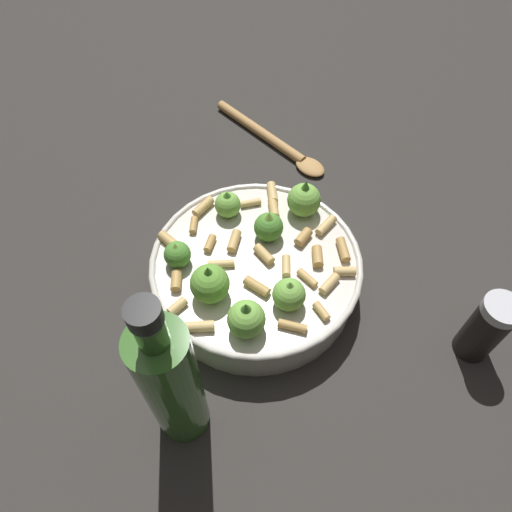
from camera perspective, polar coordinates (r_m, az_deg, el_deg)
name	(u,v)px	position (r m, az deg, el deg)	size (l,w,h in m)	color
ground_plane	(256,284)	(0.61, 0.00, -3.50)	(2.40, 2.40, 0.00)	#2D2B28
cooking_pan	(256,269)	(0.58, -0.04, -1.66)	(0.26, 0.26, 0.11)	beige
pepper_shaker	(486,328)	(0.59, 26.47, -7.98)	(0.04, 0.04, 0.10)	black
olive_oil_bottle	(172,383)	(0.45, -10.36, -15.19)	(0.05, 0.05, 0.24)	#336023
wooden_spoon	(274,142)	(0.80, 2.26, 13.91)	(0.08, 0.24, 0.02)	#B2844C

